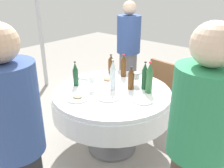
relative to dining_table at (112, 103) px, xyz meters
name	(u,v)px	position (x,y,z in m)	size (l,w,h in m)	color
ground_plane	(112,147)	(0.00, 0.00, -0.59)	(10.00, 10.00, 0.00)	gray
dining_table	(112,103)	(0.00, 0.00, 0.00)	(1.29, 1.29, 0.74)	white
bottle_clear_front	(113,76)	(0.01, -0.03, 0.31)	(0.06, 0.06, 0.34)	silver
bottle_brown_south	(124,66)	(0.16, -0.41, 0.28)	(0.07, 0.07, 0.28)	#593314
bottle_dark_green_north	(76,75)	(0.39, 0.16, 0.28)	(0.06, 0.06, 0.28)	#194728
bottle_brown_inner	(111,65)	(0.35, -0.39, 0.26)	(0.07, 0.07, 0.25)	#593314
bottle_dark_green_west	(145,76)	(-0.24, -0.26, 0.29)	(0.06, 0.06, 0.31)	#194728
bottle_green_left	(149,79)	(-0.33, -0.21, 0.31)	(0.07, 0.07, 0.33)	#2D6B38
bottle_brown_near	(131,79)	(-0.13, -0.16, 0.27)	(0.07, 0.07, 0.25)	#593314
wine_glass_inner	(92,80)	(0.17, 0.12, 0.26)	(0.06, 0.06, 0.15)	white
wine_glass_west	(136,76)	(-0.11, -0.29, 0.25)	(0.07, 0.07, 0.15)	white
plate_outer	(143,100)	(-0.39, -0.02, 0.16)	(0.22, 0.22, 0.02)	white
plate_east	(108,80)	(0.20, -0.16, 0.16)	(0.22, 0.22, 0.04)	white
plate_right	(109,97)	(-0.09, 0.16, 0.16)	(0.23, 0.23, 0.02)	white
plate_far	(78,97)	(0.13, 0.37, 0.16)	(0.24, 0.24, 0.04)	white
fork_south	(140,79)	(-0.05, -0.46, 0.15)	(0.18, 0.02, 0.01)	silver
folded_napkin	(85,77)	(0.48, -0.06, 0.16)	(0.14, 0.14, 0.02)	white
person_front	(128,54)	(0.53, -0.99, 0.23)	(0.34, 0.34, 1.57)	slate
person_south	(18,148)	(-0.29, 1.23, 0.27)	(0.34, 0.34, 1.63)	#26262B
person_north	(195,157)	(-1.16, 0.61, 0.28)	(0.34, 0.34, 1.65)	#4C3F33
chair_left	(166,85)	(-0.13, -0.97, -0.07)	(0.45, 0.45, 0.87)	brown
tent_pole_secondary	(39,19)	(2.16, -0.61, 0.64)	(0.07, 0.07, 2.45)	#B2B5B7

